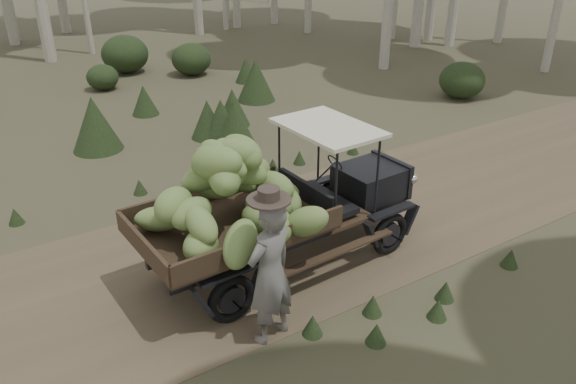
% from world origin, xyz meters
% --- Properties ---
extents(ground, '(120.00, 120.00, 0.00)m').
position_xyz_m(ground, '(0.00, 0.00, 0.00)').
color(ground, '#473D2B').
rests_on(ground, ground).
extents(dirt_track, '(70.00, 4.00, 0.01)m').
position_xyz_m(dirt_track, '(0.00, 0.00, 0.00)').
color(dirt_track, brown).
rests_on(dirt_track, ground).
extents(banana_truck, '(4.60, 2.24, 2.28)m').
position_xyz_m(banana_truck, '(1.01, -0.63, 1.34)').
color(banana_truck, black).
rests_on(banana_truck, ground).
extents(farmer, '(0.81, 0.64, 2.10)m').
position_xyz_m(farmer, '(0.44, -1.87, 0.99)').
color(farmer, '#5C5954').
rests_on(farmer, ground).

